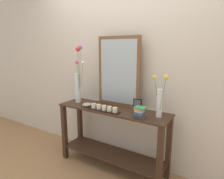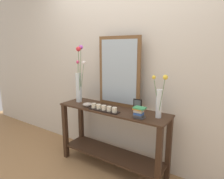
{
  "view_description": "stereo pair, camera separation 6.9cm",
  "coord_description": "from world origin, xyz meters",
  "px_view_note": "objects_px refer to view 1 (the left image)",
  "views": [
    {
      "loc": [
        1.18,
        -1.9,
        1.5
      ],
      "look_at": [
        0.0,
        0.0,
        1.02
      ],
      "focal_mm": 31.03,
      "sensor_mm": 36.0,
      "label": 1
    },
    {
      "loc": [
        1.24,
        -1.86,
        1.5
      ],
      "look_at": [
        0.0,
        0.0,
        1.02
      ],
      "focal_mm": 31.03,
      "sensor_mm": 36.0,
      "label": 2
    }
  ],
  "objects_px": {
    "vase_right": "(160,100)",
    "book_stack": "(140,112)",
    "mirror_leaning": "(119,72)",
    "picture_frame_small": "(137,104)",
    "tall_vase_left": "(78,82)",
    "console_table": "(112,133)",
    "candle_tray": "(104,109)",
    "decorative_bowl": "(87,105)"
  },
  "relations": [
    {
      "from": "vase_right",
      "to": "book_stack",
      "type": "distance_m",
      "value": 0.24
    },
    {
      "from": "mirror_leaning",
      "to": "picture_frame_small",
      "type": "bearing_deg",
      "value": -2.65
    },
    {
      "from": "tall_vase_left",
      "to": "book_stack",
      "type": "relative_size",
      "value": 5.63
    },
    {
      "from": "console_table",
      "to": "tall_vase_left",
      "type": "distance_m",
      "value": 0.8
    },
    {
      "from": "tall_vase_left",
      "to": "vase_right",
      "type": "height_order",
      "value": "tall_vase_left"
    },
    {
      "from": "mirror_leaning",
      "to": "book_stack",
      "type": "relative_size",
      "value": 6.42
    },
    {
      "from": "tall_vase_left",
      "to": "picture_frame_small",
      "type": "height_order",
      "value": "tall_vase_left"
    },
    {
      "from": "console_table",
      "to": "candle_tray",
      "type": "xyz_separation_m",
      "value": [
        -0.03,
        -0.12,
        0.34
      ]
    },
    {
      "from": "console_table",
      "to": "decorative_bowl",
      "type": "xyz_separation_m",
      "value": [
        -0.31,
        -0.09,
        0.34
      ]
    },
    {
      "from": "vase_right",
      "to": "book_stack",
      "type": "bearing_deg",
      "value": -144.7
    },
    {
      "from": "candle_tray",
      "to": "picture_frame_small",
      "type": "bearing_deg",
      "value": 42.74
    },
    {
      "from": "mirror_leaning",
      "to": "vase_right",
      "type": "distance_m",
      "value": 0.65
    },
    {
      "from": "tall_vase_left",
      "to": "picture_frame_small",
      "type": "distance_m",
      "value": 0.84
    },
    {
      "from": "candle_tray",
      "to": "picture_frame_small",
      "type": "xyz_separation_m",
      "value": [
        0.3,
        0.27,
        0.03
      ]
    },
    {
      "from": "picture_frame_small",
      "to": "decorative_bowl",
      "type": "distance_m",
      "value": 0.63
    },
    {
      "from": "mirror_leaning",
      "to": "vase_right",
      "type": "height_order",
      "value": "mirror_leaning"
    },
    {
      "from": "picture_frame_small",
      "to": "decorative_bowl",
      "type": "relative_size",
      "value": 1.06
    },
    {
      "from": "mirror_leaning",
      "to": "picture_frame_small",
      "type": "height_order",
      "value": "mirror_leaning"
    },
    {
      "from": "console_table",
      "to": "book_stack",
      "type": "distance_m",
      "value": 0.57
    },
    {
      "from": "picture_frame_small",
      "to": "book_stack",
      "type": "relative_size",
      "value": 0.94
    },
    {
      "from": "mirror_leaning",
      "to": "vase_right",
      "type": "bearing_deg",
      "value": -14.92
    },
    {
      "from": "candle_tray",
      "to": "mirror_leaning",
      "type": "bearing_deg",
      "value": 85.01
    },
    {
      "from": "vase_right",
      "to": "mirror_leaning",
      "type": "bearing_deg",
      "value": 165.08
    },
    {
      "from": "tall_vase_left",
      "to": "vase_right",
      "type": "distance_m",
      "value": 1.11
    },
    {
      "from": "candle_tray",
      "to": "decorative_bowl",
      "type": "distance_m",
      "value": 0.28
    },
    {
      "from": "mirror_leaning",
      "to": "decorative_bowl",
      "type": "height_order",
      "value": "mirror_leaning"
    },
    {
      "from": "mirror_leaning",
      "to": "decorative_bowl",
      "type": "distance_m",
      "value": 0.57
    },
    {
      "from": "vase_right",
      "to": "picture_frame_small",
      "type": "height_order",
      "value": "vase_right"
    },
    {
      "from": "console_table",
      "to": "book_stack",
      "type": "height_order",
      "value": "book_stack"
    },
    {
      "from": "picture_frame_small",
      "to": "book_stack",
      "type": "distance_m",
      "value": 0.3
    },
    {
      "from": "tall_vase_left",
      "to": "book_stack",
      "type": "xyz_separation_m",
      "value": [
        0.94,
        -0.12,
        -0.22
      ]
    },
    {
      "from": "mirror_leaning",
      "to": "candle_tray",
      "type": "bearing_deg",
      "value": -94.99
    },
    {
      "from": "console_table",
      "to": "candle_tray",
      "type": "height_order",
      "value": "candle_tray"
    },
    {
      "from": "mirror_leaning",
      "to": "picture_frame_small",
      "type": "xyz_separation_m",
      "value": [
        0.27,
        -0.01,
        -0.37
      ]
    },
    {
      "from": "console_table",
      "to": "mirror_leaning",
      "type": "relative_size",
      "value": 1.63
    },
    {
      "from": "picture_frame_small",
      "to": "book_stack",
      "type": "xyz_separation_m",
      "value": [
        0.14,
        -0.26,
        0.0
      ]
    },
    {
      "from": "picture_frame_small",
      "to": "vase_right",
      "type": "bearing_deg",
      "value": -24.6
    },
    {
      "from": "mirror_leaning",
      "to": "tall_vase_left",
      "type": "xyz_separation_m",
      "value": [
        -0.52,
        -0.16,
        -0.15
      ]
    },
    {
      "from": "tall_vase_left",
      "to": "decorative_bowl",
      "type": "relative_size",
      "value": 6.37
    },
    {
      "from": "mirror_leaning",
      "to": "decorative_bowl",
      "type": "relative_size",
      "value": 7.27
    },
    {
      "from": "tall_vase_left",
      "to": "book_stack",
      "type": "height_order",
      "value": "tall_vase_left"
    },
    {
      "from": "vase_right",
      "to": "candle_tray",
      "type": "bearing_deg",
      "value": -167.87
    }
  ]
}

